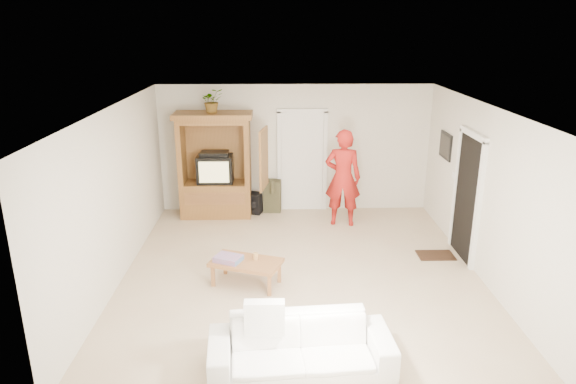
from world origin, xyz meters
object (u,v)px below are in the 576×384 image
man (343,178)px  sofa (301,347)px  armoire (217,172)px  coffee_table (246,264)px

man → sofa: man is taller
armoire → man: armoire is taller
armoire → sofa: 5.26m
sofa → coffee_table: 2.16m
coffee_table → man: bearing=74.0°
man → sofa: (-1.00, -4.45, -0.64)m
coffee_table → armoire: bearing=123.4°
coffee_table → sofa: bearing=-51.1°
armoire → coffee_table: bearing=-76.0°
man → armoire: bearing=-4.2°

